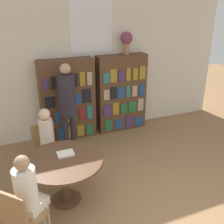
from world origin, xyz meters
TOP-DOWN VIEW (x-y plane):
  - wall_back at (0.00, 3.43)m, footprint 6.40×0.07m
  - bookshelf_left at (-0.62, 3.23)m, footprint 1.13×0.34m
  - bookshelf_right at (0.62, 3.23)m, footprint 1.13×0.34m
  - flower_vase at (0.73, 3.24)m, footprint 0.26×0.26m
  - reading_table at (-1.17, 1.24)m, footprint 1.13×1.13m
  - chair_near_camera at (-1.82, 0.61)m, footprint 0.57×0.57m
  - chair_left_side at (-1.29, 2.14)m, footprint 0.45×0.45m
  - seated_reader_left at (-1.27, 1.95)m, footprint 0.26×0.36m
  - seated_reader_right at (-1.69, 0.73)m, footprint 0.42×0.41m
  - librarian_standing at (-0.73, 2.73)m, footprint 0.32×0.59m
  - open_book_on_table at (-1.11, 1.35)m, footprint 0.24×0.18m

SIDE VIEW (x-z plane):
  - chair_near_camera at x=-1.82m, z-range 0.05..0.92m
  - chair_left_side at x=-1.29m, z-range 0.05..0.92m
  - reading_table at x=-1.17m, z-range 0.23..0.95m
  - seated_reader_left at x=-1.27m, z-range 0.07..1.29m
  - seated_reader_right at x=-1.69m, z-range 0.08..1.30m
  - open_book_on_table at x=-1.11m, z-range 0.72..0.75m
  - bookshelf_left at x=-0.62m, z-range 0.00..1.74m
  - bookshelf_right at x=0.62m, z-range 0.00..1.74m
  - librarian_standing at x=-0.73m, z-range 0.21..1.97m
  - wall_back at x=0.00m, z-range 0.01..3.01m
  - flower_vase at x=0.73m, z-range 1.81..2.29m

